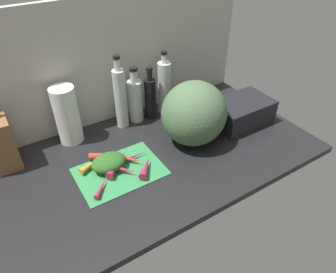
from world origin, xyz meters
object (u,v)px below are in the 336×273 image
at_px(carrot_8, 127,159).
at_px(carrot_6, 118,168).
at_px(carrot_4, 115,166).
at_px(bottle_2, 150,97).
at_px(bottle_1, 135,99).
at_px(cutting_board, 120,171).
at_px(carrot_3, 101,188).
at_px(carrot_5, 131,158).
at_px(carrot_2, 118,160).
at_px(bottle_0, 120,98).
at_px(bottle_3, 164,87).
at_px(paper_towel_roll, 67,115).
at_px(knife_block, 0,142).
at_px(carrot_1, 108,155).
at_px(dish_rack, 241,112).
at_px(carrot_0, 93,163).
at_px(carrot_7, 146,167).
at_px(winter_squash, 194,113).

bearing_deg(carrot_8, carrot_6, -147.79).
distance_m(carrot_4, carrot_6, 0.02).
height_order(carrot_4, bottle_2, bottle_2).
height_order(bottle_1, bottle_2, bottle_1).
distance_m(cutting_board, carrot_3, 0.12).
bearing_deg(carrot_5, carrot_8, -168.99).
relative_size(carrot_2, bottle_0, 0.28).
height_order(carrot_2, carrot_8, carrot_8).
distance_m(bottle_1, bottle_3, 0.17).
xyz_separation_m(paper_towel_roll, bottle_0, (0.26, -0.02, 0.02)).
bearing_deg(bottle_3, paper_towel_roll, 178.02).
xyz_separation_m(carrot_2, bottle_0, (0.15, 0.26, 0.14)).
bearing_deg(bottle_1, carrot_6, -128.38).
relative_size(carrot_2, carrot_8, 0.78).
distance_m(carrot_6, knife_block, 0.50).
bearing_deg(bottle_1, carrot_5, -122.06).
xyz_separation_m(carrot_8, bottle_2, (0.27, 0.27, 0.09)).
bearing_deg(bottle_0, carrot_3, -126.25).
relative_size(cutting_board, carrot_1, 2.14).
relative_size(paper_towel_roll, bottle_2, 0.99).
distance_m(carrot_3, bottle_3, 0.64).
distance_m(bottle_3, dish_rack, 0.41).
xyz_separation_m(bottle_0, bottle_1, (0.08, 0.01, -0.04)).
relative_size(bottle_0, bottle_3, 1.09).
height_order(carrot_0, bottle_3, bottle_3).
xyz_separation_m(bottle_1, bottle_3, (0.16, -0.01, 0.02)).
height_order(carrot_8, dish_rack, dish_rack).
relative_size(paper_towel_roll, dish_rack, 0.94).
bearing_deg(paper_towel_roll, knife_block, -176.87).
distance_m(carrot_2, knife_block, 0.49).
xyz_separation_m(carrot_1, carrot_8, (0.06, -0.06, -0.00)).
height_order(carrot_0, carrot_4, carrot_4).
bearing_deg(carrot_0, bottle_0, 41.77).
height_order(knife_block, bottle_2, knife_block).
bearing_deg(cutting_board, carrot_7, -31.19).
distance_m(carrot_2, winter_squash, 0.39).
xyz_separation_m(knife_block, bottle_0, (0.55, -0.00, 0.04)).
height_order(carrot_6, paper_towel_roll, paper_towel_roll).
relative_size(carrot_3, dish_rack, 0.37).
distance_m(cutting_board, carrot_2, 0.05).
distance_m(cutting_board, carrot_8, 0.06).
bearing_deg(carrot_7, carrot_5, 103.73).
bearing_deg(dish_rack, carrot_2, 177.13).
distance_m(carrot_2, carrot_6, 0.05).
bearing_deg(carrot_0, carrot_3, -99.18).
bearing_deg(paper_towel_roll, carrot_7, -63.41).
relative_size(carrot_3, winter_squash, 0.36).
distance_m(carrot_2, carrot_3, 0.16).
bearing_deg(carrot_8, carrot_1, 131.75).
height_order(winter_squash, bottle_0, bottle_0).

